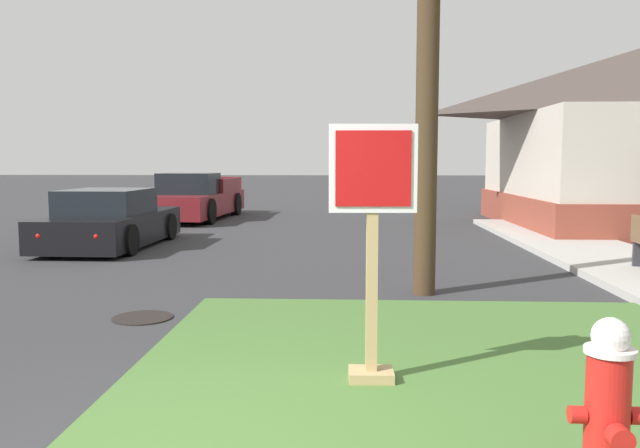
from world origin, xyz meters
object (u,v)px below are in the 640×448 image
(stop_sign, at_px, (372,261))
(parked_sedan_black, at_px, (110,222))
(pickup_truck_maroon, at_px, (196,200))
(manhole_cover, at_px, (143,318))
(fire_hydrant, at_px, (607,417))

(stop_sign, height_order, parked_sedan_black, stop_sign)
(stop_sign, relative_size, pickup_truck_maroon, 0.37)
(parked_sedan_black, xyz_separation_m, pickup_truck_maroon, (0.24, 6.54, 0.07))
(parked_sedan_black, bearing_deg, pickup_truck_maroon, 87.89)
(parked_sedan_black, relative_size, pickup_truck_maroon, 0.76)
(parked_sedan_black, bearing_deg, manhole_cover, -65.92)
(parked_sedan_black, height_order, pickup_truck_maroon, pickup_truck_maroon)
(parked_sedan_black, bearing_deg, fire_hydrant, -57.32)
(pickup_truck_maroon, bearing_deg, manhole_cover, -78.90)
(manhole_cover, distance_m, parked_sedan_black, 6.68)
(fire_hydrant, distance_m, manhole_cover, 5.51)
(manhole_cover, bearing_deg, stop_sign, -40.15)
(manhole_cover, xyz_separation_m, pickup_truck_maroon, (-2.48, 12.62, 0.61))
(stop_sign, bearing_deg, fire_hydrant, -57.65)
(stop_sign, relative_size, parked_sedan_black, 0.49)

